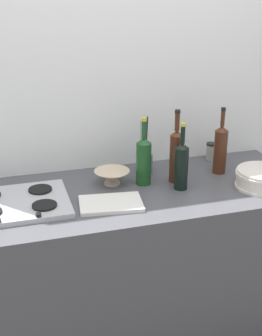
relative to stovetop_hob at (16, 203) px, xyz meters
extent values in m
plane|color=#47423D|center=(0.55, 0.01, -0.91)|extent=(6.00, 6.00, 0.00)
cube|color=#4C4C51|center=(0.55, 0.01, -0.46)|extent=(1.80, 0.70, 0.90)
cube|color=white|center=(0.55, 0.39, 0.31)|extent=(1.90, 0.06, 2.45)
cube|color=#B2B2B7|center=(0.00, 0.00, 0.00)|extent=(0.47, 0.39, 0.02)
cylinder|color=black|center=(0.12, -0.09, 0.02)|extent=(0.11, 0.11, 0.01)
cylinder|color=black|center=(0.12, 0.09, 0.02)|extent=(0.11, 0.11, 0.01)
cylinder|color=black|center=(0.08, -0.18, 0.02)|extent=(0.02, 0.02, 0.02)
cylinder|color=silver|center=(1.18, -0.13, -0.01)|extent=(0.26, 0.26, 0.01)
cylinder|color=silver|center=(1.19, -0.13, 0.01)|extent=(0.26, 0.26, 0.01)
cylinder|color=silver|center=(1.19, -0.13, 0.02)|extent=(0.26, 0.26, 0.01)
cylinder|color=silver|center=(1.18, -0.13, 0.06)|extent=(0.26, 0.26, 0.01)
cylinder|color=#472314|center=(1.07, 0.10, 0.10)|extent=(0.07, 0.07, 0.23)
cone|color=#472314|center=(1.07, 0.10, 0.23)|extent=(0.07, 0.07, 0.02)
cylinder|color=#472314|center=(1.07, 0.10, 0.28)|extent=(0.02, 0.02, 0.08)
cylinder|color=black|center=(1.07, 0.10, 0.33)|extent=(0.02, 0.02, 0.02)
cylinder|color=black|center=(0.79, -0.03, 0.09)|extent=(0.07, 0.07, 0.21)
cone|color=black|center=(0.79, -0.03, 0.21)|extent=(0.07, 0.07, 0.02)
cylinder|color=black|center=(0.79, -0.03, 0.26)|extent=(0.02, 0.02, 0.08)
cylinder|color=gold|center=(0.79, -0.03, 0.32)|extent=(0.03, 0.03, 0.02)
cylinder|color=#472314|center=(0.80, 0.06, 0.11)|extent=(0.06, 0.06, 0.25)
cone|color=#472314|center=(0.80, 0.06, 0.25)|extent=(0.06, 0.06, 0.02)
cylinder|color=#472314|center=(0.80, 0.06, 0.30)|extent=(0.02, 0.02, 0.09)
cylinder|color=black|center=(0.80, 0.06, 0.35)|extent=(0.03, 0.03, 0.02)
cylinder|color=#19471E|center=(0.63, 0.08, 0.09)|extent=(0.08, 0.08, 0.22)
cone|color=#19471E|center=(0.63, 0.08, 0.22)|extent=(0.08, 0.08, 0.03)
cylinder|color=#19471E|center=(0.63, 0.08, 0.27)|extent=(0.02, 0.02, 0.09)
cylinder|color=gold|center=(0.63, 0.08, 0.32)|extent=(0.03, 0.03, 0.02)
cylinder|color=beige|center=(0.48, 0.11, -0.01)|extent=(0.08, 0.08, 0.01)
cone|color=beige|center=(0.48, 0.11, 0.03)|extent=(0.18, 0.18, 0.06)
cylinder|color=slate|center=(0.69, 0.22, 0.04)|extent=(0.09, 0.09, 0.10)
cylinder|color=#B7B7B2|center=(0.66, 0.22, 0.16)|extent=(0.02, 0.05, 0.27)
cylinder|color=#262626|center=(0.70, 0.24, 0.16)|extent=(0.02, 0.06, 0.27)
cylinder|color=#9E998C|center=(1.11, 0.28, 0.03)|extent=(0.05, 0.05, 0.09)
cylinder|color=black|center=(1.11, 0.28, 0.08)|extent=(0.06, 0.06, 0.01)
cube|color=silver|center=(0.41, -0.12, 0.00)|extent=(0.31, 0.22, 0.02)
camera|label=1|loc=(-0.03, -1.94, 0.93)|focal=48.89mm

